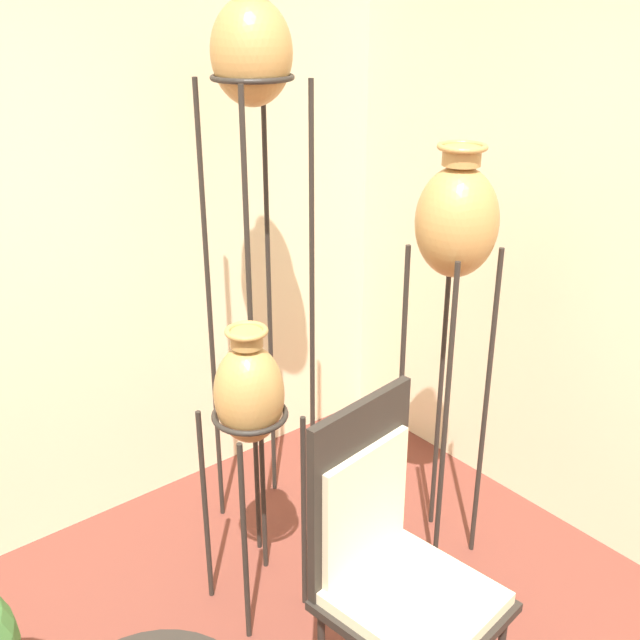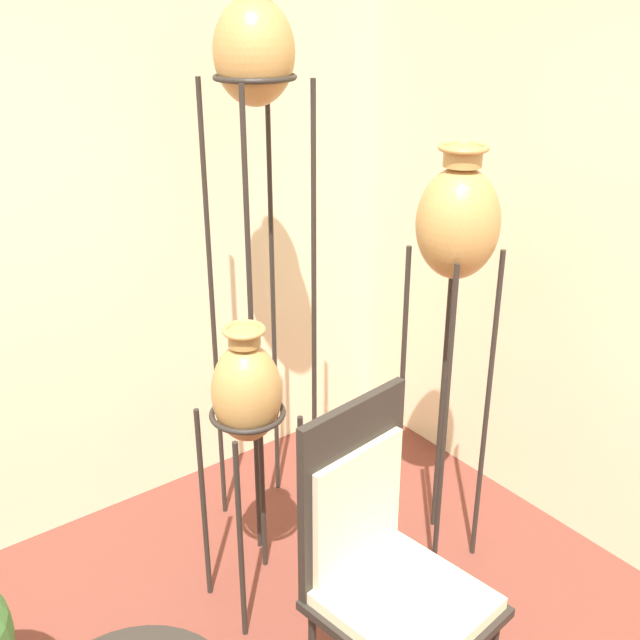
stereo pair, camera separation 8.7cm
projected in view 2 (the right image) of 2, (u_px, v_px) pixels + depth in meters
vase_stand_tall at (255, 76)px, 2.61m from camera, size 0.31×0.31×2.22m
vase_stand_medium at (457, 233)px, 2.61m from camera, size 0.29×0.29×1.70m
vase_stand_short at (247, 398)px, 2.56m from camera, size 0.28×0.28×1.15m
chair at (383, 560)px, 2.23m from camera, size 0.50×0.53×1.09m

